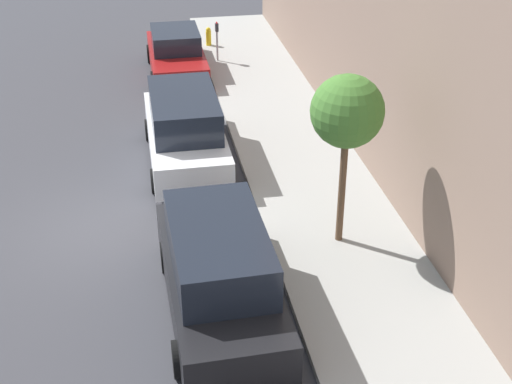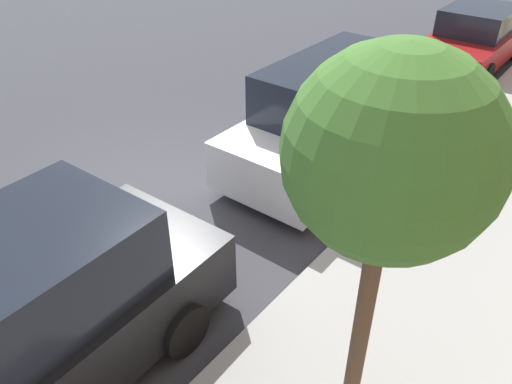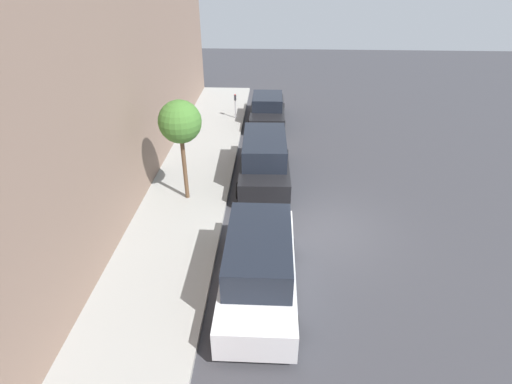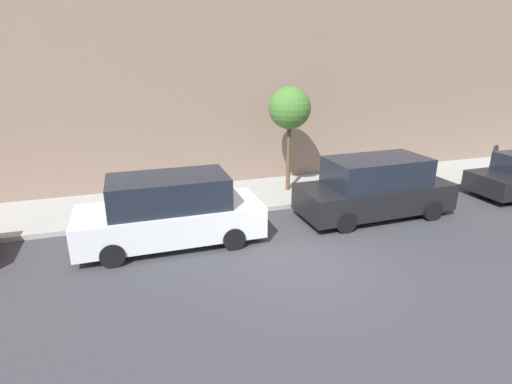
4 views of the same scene
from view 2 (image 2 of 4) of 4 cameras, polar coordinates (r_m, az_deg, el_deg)
The scene contains 5 objects.
ground_plane at distance 8.84m, azimuth -13.70°, elevation 0.25°, with size 60.00×60.00×0.00m, color #38383D.
sidewalk at distance 6.47m, azimuth 17.75°, elevation -14.70°, with size 3.15×32.00×0.15m.
parked_minivan_third at distance 9.20m, azimuth 9.13°, elevation 8.83°, with size 2.02×4.91×1.90m.
parked_sedan_fourth at distance 15.09m, azimuth 23.60°, elevation 15.72°, with size 1.92×4.50×1.54m.
street_tree at distance 3.39m, azimuth 15.21°, elevation 3.83°, with size 1.48×1.48×3.75m.
Camera 2 is at (6.05, -4.35, 4.76)m, focal length 35.00 mm.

